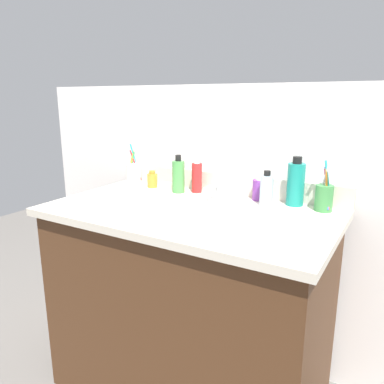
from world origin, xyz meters
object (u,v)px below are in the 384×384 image
(bottle_oil_amber, at_px, (152,180))
(bottle_spray_red, at_px, (197,177))
(faucet, at_px, (217,195))
(bottle_mouthwash_teal, at_px, (296,183))
(cup_white_ceramic, at_px, (133,172))
(soap_bar, at_px, (169,186))
(cup_green, at_px, (324,196))
(bottle_gel_clear, at_px, (266,190))
(bottle_toner_green, at_px, (178,176))
(bottle_cream_purple, at_px, (259,189))

(bottle_oil_amber, height_order, bottle_spray_red, bottle_spray_red)
(faucet, distance_m, bottle_mouthwash_teal, 0.32)
(cup_white_ceramic, xyz_separation_m, soap_bar, (0.23, -0.02, -0.04))
(bottle_oil_amber, bearing_deg, soap_bar, 11.18)
(cup_green, xyz_separation_m, soap_bar, (-0.71, -0.00, -0.05))
(bottle_gel_clear, distance_m, bottle_mouthwash_teal, 0.12)
(bottle_mouthwash_teal, height_order, bottle_toner_green, bottle_mouthwash_teal)
(bottle_toner_green, distance_m, cup_white_ceramic, 0.31)
(bottle_spray_red, bearing_deg, cup_green, -0.67)
(bottle_oil_amber, relative_size, cup_green, 0.42)
(faucet, distance_m, bottle_toner_green, 0.23)
(bottle_cream_purple, xyz_separation_m, bottle_toner_green, (-0.36, -0.06, 0.03))
(bottle_spray_red, bearing_deg, bottle_toner_green, -148.20)
(bottle_toner_green, bearing_deg, cup_white_ceramic, 169.92)
(bottle_mouthwash_teal, bearing_deg, bottle_oil_amber, -176.48)
(bottle_spray_red, bearing_deg, cup_white_ceramic, 178.44)
(bottle_toner_green, bearing_deg, bottle_spray_red, 31.80)
(faucet, xyz_separation_m, soap_bar, (-0.30, 0.08, -0.02))
(bottle_cream_purple, xyz_separation_m, cup_white_ceramic, (-0.67, -0.00, 0.01))
(bottle_gel_clear, bearing_deg, bottle_mouthwash_teal, 33.71)
(cup_green, bearing_deg, bottle_cream_purple, 175.51)
(bottle_toner_green, relative_size, soap_bar, 2.70)
(faucet, height_order, cup_white_ceramic, cup_white_ceramic)
(bottle_gel_clear, bearing_deg, bottle_oil_amber, 177.70)
(bottle_mouthwash_teal, bearing_deg, faucet, -160.27)
(faucet, height_order, bottle_oil_amber, same)
(bottle_mouthwash_teal, bearing_deg, soap_bar, -177.58)
(bottle_cream_purple, xyz_separation_m, soap_bar, (-0.44, -0.02, -0.03))
(bottle_spray_red, bearing_deg, bottle_gel_clear, -7.88)
(bottle_gel_clear, relative_size, bottle_cream_purple, 1.42)
(bottle_gel_clear, bearing_deg, soap_bar, 175.41)
(cup_white_ceramic, height_order, soap_bar, cup_white_ceramic)
(cup_green, relative_size, cup_white_ceramic, 0.99)
(faucet, xyz_separation_m, bottle_gel_clear, (0.20, 0.04, 0.04))
(faucet, height_order, bottle_gel_clear, bottle_gel_clear)
(faucet, bearing_deg, bottle_mouthwash_teal, 19.73)
(bottle_toner_green, bearing_deg, bottle_cream_purple, 9.16)
(bottle_cream_purple, bearing_deg, bottle_spray_red, -177.15)
(bottle_mouthwash_teal, relative_size, cup_white_ceramic, 1.00)
(bottle_mouthwash_teal, distance_m, cup_white_ceramic, 0.82)
(bottle_cream_purple, distance_m, bottle_toner_green, 0.37)
(bottle_mouthwash_teal, xyz_separation_m, cup_green, (0.12, -0.02, -0.03))
(bottle_cream_purple, height_order, bottle_toner_green, bottle_toner_green)
(bottle_spray_red, distance_m, soap_bar, 0.16)
(cup_green, bearing_deg, bottle_mouthwash_teal, 168.67)
(cup_green, height_order, cup_white_ceramic, cup_white_ceramic)
(faucet, bearing_deg, bottle_oil_amber, 170.52)
(bottle_gel_clear, xyz_separation_m, bottle_cream_purple, (-0.05, 0.06, -0.02))
(faucet, xyz_separation_m, bottle_oil_amber, (-0.38, 0.06, 0.01))
(bottle_oil_amber, relative_size, soap_bar, 1.28)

